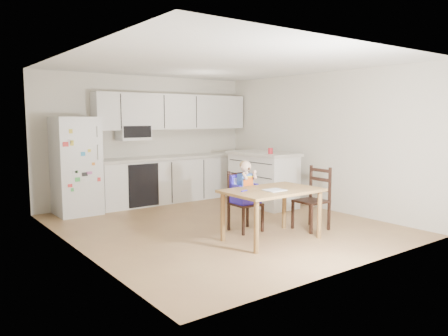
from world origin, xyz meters
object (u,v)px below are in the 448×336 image
refrigerator (76,166)px  dining_table (272,196)px  kitchen_island (263,179)px  red_cup (270,151)px  chair_booster (244,188)px  chair_side (316,194)px

refrigerator → dining_table: (1.63, -3.24, -0.24)m
kitchen_island → dining_table: 2.36m
refrigerator → kitchen_island: refrigerator is taller
red_cup → chair_booster: size_ratio=0.10×
kitchen_island → red_cup: (-0.15, -0.37, 0.56)m
kitchen_island → chair_side: 1.87m
refrigerator → red_cup: 3.45m
dining_table → chair_booster: (0.00, 0.61, 0.02)m
kitchen_island → chair_side: bearing=-106.6°
refrigerator → chair_booster: size_ratio=1.61×
refrigerator → chair_side: (2.57, -3.19, -0.31)m
refrigerator → chair_side: bearing=-51.1°
refrigerator → red_cup: bearing=-30.8°
red_cup → dining_table: bearing=-132.0°
chair_booster → chair_side: bearing=-29.5°
kitchen_island → red_cup: bearing=-112.9°
refrigerator → chair_booster: bearing=-58.1°
refrigerator → dining_table: 3.63m
red_cup → chair_side: red_cup is taller
kitchen_island → red_cup: size_ratio=13.00×
refrigerator → chair_side: size_ratio=1.79×
refrigerator → kitchen_island: (3.11, -1.40, -0.33)m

